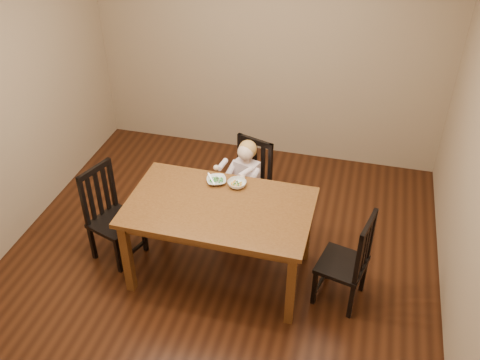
% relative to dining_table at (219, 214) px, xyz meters
% --- Properties ---
extents(room, '(4.01, 4.01, 2.71)m').
position_rel_dining_table_xyz_m(room, '(-0.06, 0.18, 0.66)').
color(room, '#3B1B0C').
rests_on(room, ground).
extents(dining_table, '(1.56, 0.95, 0.78)m').
position_rel_dining_table_xyz_m(dining_table, '(0.00, 0.00, 0.00)').
color(dining_table, '#512F13').
rests_on(dining_table, room).
extents(chair_child, '(0.50, 0.49, 0.93)m').
position_rel_dining_table_xyz_m(chair_child, '(0.06, 0.77, -0.24)').
color(chair_child, black).
rests_on(chair_child, room).
extents(chair_left, '(0.49, 0.50, 0.93)m').
position_rel_dining_table_xyz_m(chair_left, '(-1.04, 0.01, -0.24)').
color(chair_left, black).
rests_on(chair_left, room).
extents(chair_right, '(0.46, 0.47, 0.91)m').
position_rel_dining_table_xyz_m(chair_right, '(1.11, -0.04, -0.25)').
color(chair_right, black).
rests_on(chair_right, room).
extents(toddler, '(0.41, 0.45, 0.52)m').
position_rel_dining_table_xyz_m(toddler, '(0.05, 0.72, -0.11)').
color(toddler, white).
rests_on(toddler, chair_child).
extents(bowl_peas, '(0.22, 0.22, 0.04)m').
position_rel_dining_table_xyz_m(bowl_peas, '(-0.11, 0.31, 0.11)').
color(bowl_peas, white).
rests_on(bowl_peas, dining_table).
extents(bowl_veg, '(0.20, 0.20, 0.05)m').
position_rel_dining_table_xyz_m(bowl_veg, '(0.08, 0.30, 0.12)').
color(bowl_veg, white).
rests_on(bowl_veg, dining_table).
extents(fork, '(0.08, 0.09, 0.04)m').
position_rel_dining_table_xyz_m(fork, '(-0.15, 0.29, 0.13)').
color(fork, silver).
rests_on(fork, bowl_peas).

